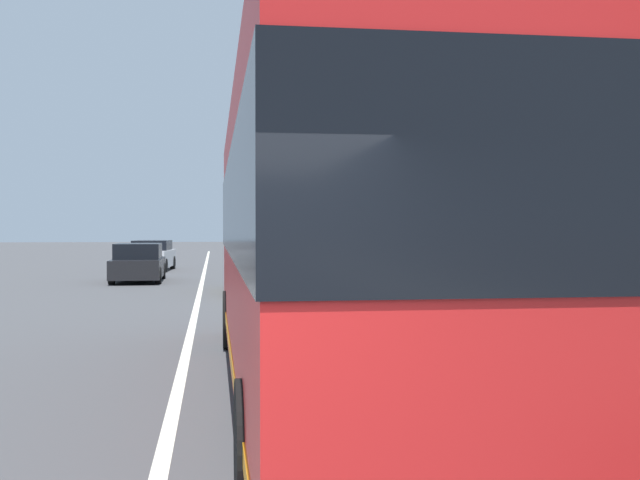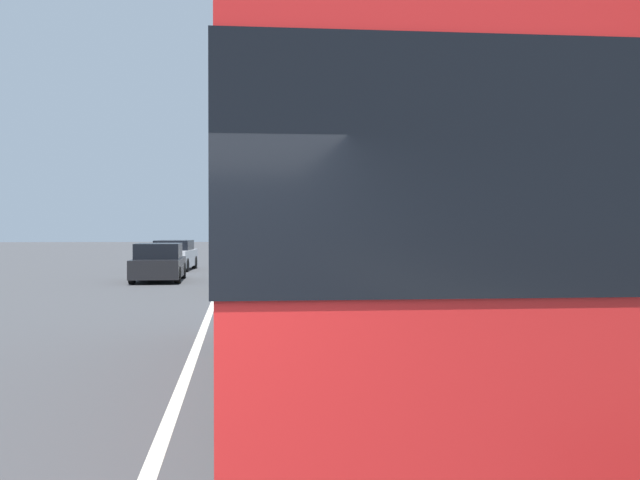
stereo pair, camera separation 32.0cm
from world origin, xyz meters
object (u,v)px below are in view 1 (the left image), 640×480
at_px(motorcycle_far_end, 597,391).
at_px(roadside_tree_far_block, 362,157).
at_px(car_oncoming, 152,256).
at_px(car_far_distant, 259,270).
at_px(coach_bus, 329,234).
at_px(car_side_street, 138,263).
at_px(roadside_tree_mid_block, 571,38).

relative_size(motorcycle_far_end, roadside_tree_far_block, 0.33).
height_order(car_oncoming, roadside_tree_far_block, roadside_tree_far_block).
relative_size(car_far_distant, car_oncoming, 1.02).
distance_m(coach_bus, car_oncoming, 28.60).
relative_size(car_side_street, car_oncoming, 0.99).
bearing_deg(car_oncoming, motorcycle_far_end, 16.89).
distance_m(motorcycle_far_end, car_far_distant, 17.79).
bearing_deg(roadside_tree_mid_block, car_side_street, 23.73).
bearing_deg(roadside_tree_far_block, car_side_street, 100.87).
xyz_separation_m(coach_bus, roadside_tree_far_block, (22.36, -4.86, 3.10)).
height_order(coach_bus, motorcycle_far_end, coach_bus).
relative_size(car_side_street, roadside_tree_far_block, 0.65).
bearing_deg(coach_bus, car_oncoming, 8.95).
xyz_separation_m(coach_bus, car_oncoming, (28.22, 4.45, -1.30)).
height_order(motorcycle_far_end, car_side_street, car_side_street).
relative_size(coach_bus, car_oncoming, 2.70).
bearing_deg(car_far_distant, car_side_street, 42.74).
relative_size(coach_bus, car_far_distant, 2.64).
xyz_separation_m(coach_bus, motorcycle_far_end, (-2.26, -2.34, -1.53)).
distance_m(car_far_distant, car_oncoming, 13.60).
height_order(coach_bus, roadside_tree_far_block, roadside_tree_far_block).
xyz_separation_m(coach_bus, car_side_street, (20.59, 4.34, -1.30)).
bearing_deg(car_far_distant, roadside_tree_mid_block, -161.14).
relative_size(coach_bus, motorcycle_far_end, 5.41).
bearing_deg(roadside_tree_far_block, roadside_tree_mid_block, 177.59).
bearing_deg(car_side_street, roadside_tree_far_block, 100.21).
distance_m(car_far_distant, roadside_tree_far_block, 9.55).
distance_m(coach_bus, roadside_tree_far_block, 23.09).
height_order(coach_bus, car_far_distant, coach_bus).
distance_m(car_side_street, car_far_distant, 6.80).
distance_m(car_side_street, roadside_tree_mid_block, 21.13).
relative_size(coach_bus, roadside_tree_far_block, 1.77).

